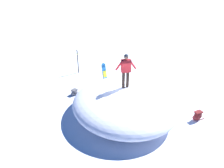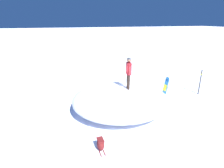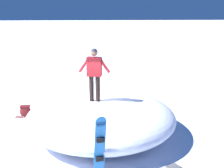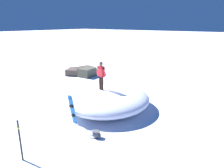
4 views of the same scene
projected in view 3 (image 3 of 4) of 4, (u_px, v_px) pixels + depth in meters
name	position (u px, v px, depth m)	size (l,w,h in m)	color
ground	(91.00, 134.00, 9.81)	(240.00, 240.00, 0.00)	white
snow_mound	(101.00, 116.00, 9.69)	(4.83, 5.15, 1.27)	white
snowboarder_standing	(94.00, 70.00, 8.96)	(0.98, 0.34, 1.63)	black
snowboard_primary_upright	(100.00, 146.00, 7.08)	(0.32, 0.39, 1.64)	#2672BF
backpack_far	(26.00, 111.00, 11.36)	(0.64, 0.28, 0.47)	maroon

